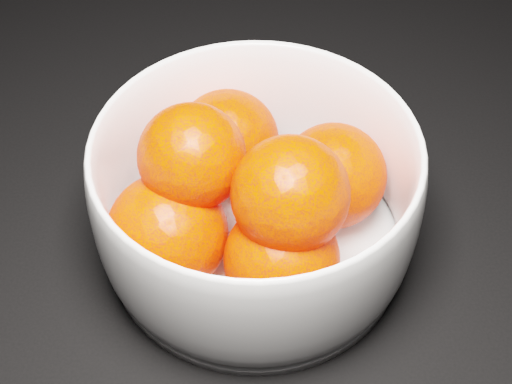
{
  "coord_description": "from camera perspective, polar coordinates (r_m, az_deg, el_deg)",
  "views": [
    {
      "loc": [
        -0.0,
        -0.07,
        0.41
      ],
      "look_at": [
        0.0,
        0.25,
        0.06
      ],
      "focal_mm": 50.0,
      "sensor_mm": 36.0,
      "label": 1
    }
  ],
  "objects": [
    {
      "name": "bowl",
      "position": [
        0.48,
        -0.0,
        -0.43
      ],
      "size": [
        0.22,
        0.22,
        0.11
      ],
      "rotation": [
        0.0,
        0.0,
        -0.09
      ],
      "color": "white",
      "rests_on": "ground"
    },
    {
      "name": "orange_pile",
      "position": [
        0.47,
        -0.72,
        -0.14
      ],
      "size": [
        0.19,
        0.18,
        0.12
      ],
      "color": "#FF2700",
      "rests_on": "bowl"
    }
  ]
}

